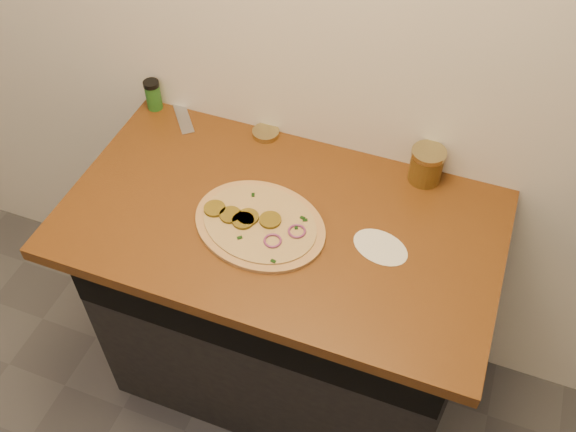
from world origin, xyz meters
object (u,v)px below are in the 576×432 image
at_px(pizza, 259,224).
at_px(spice_shaker, 153,95).
at_px(chefs_knife, 177,99).
at_px(salsa_jar, 426,165).

xyz_separation_m(pizza, spice_shaker, (-0.51, 0.35, 0.04)).
relative_size(chefs_knife, salsa_jar, 2.37).
distance_m(pizza, salsa_jar, 0.51).
bearing_deg(spice_shaker, salsa_jar, -1.05).
relative_size(salsa_jar, spice_shaker, 1.06).
distance_m(pizza, chefs_knife, 0.61).
relative_size(pizza, spice_shaker, 4.42).
relative_size(pizza, chefs_knife, 1.76).
height_order(chefs_knife, salsa_jar, salsa_jar).
bearing_deg(salsa_jar, pizza, -138.31).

